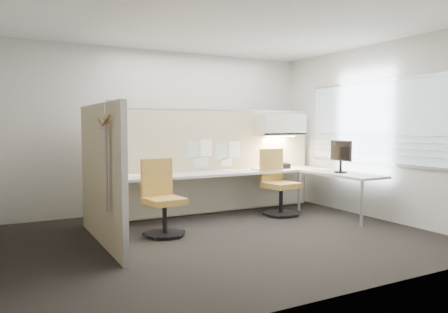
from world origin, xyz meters
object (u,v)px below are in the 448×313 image
chair_right (278,185)px  monitor (341,154)px  phone (283,166)px  desk (241,180)px  chair_left (162,200)px

chair_right → monitor: (0.79, -0.64, 0.52)m
phone → desk: bearing=-157.4°
phone → chair_left: bearing=-150.6°
monitor → chair_right: bearing=54.7°
desk → chair_left: 1.72m
desk → chair_left: chair_left is taller
desk → monitor: 1.67m
chair_left → phone: size_ratio=4.17×
chair_left → desk: bearing=14.0°
desk → chair_right: (0.58, -0.22, -0.09)m
chair_right → phone: (0.38, 0.38, 0.27)m
desk → chair_right: bearing=-20.4°
chair_left → phone: 2.70m
chair_right → phone: chair_right is taller
desk → chair_left: (-1.61, -0.59, -0.12)m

